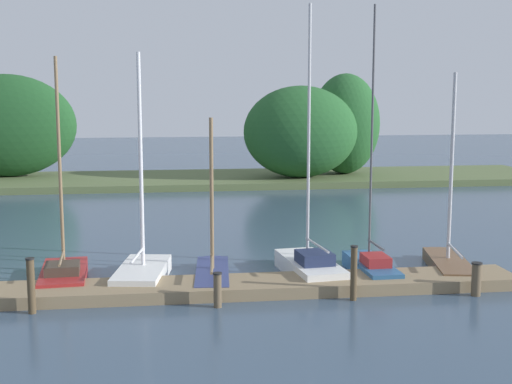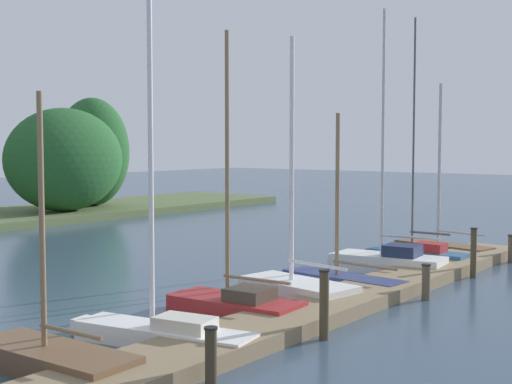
{
  "view_description": "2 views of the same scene",
  "coord_description": "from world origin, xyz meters",
  "px_view_note": "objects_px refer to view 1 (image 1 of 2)",
  "views": [
    {
      "loc": [
        1.03,
        -8.07,
        5.83
      ],
      "look_at": [
        3.8,
        13.07,
        2.71
      ],
      "focal_mm": 48.78,
      "sensor_mm": 36.0,
      "label": 1
    },
    {
      "loc": [
        -15.06,
        2.39,
        4.15
      ],
      "look_at": [
        -0.67,
        13.47,
        2.9
      ],
      "focal_mm": 49.54,
      "sensor_mm": 36.0,
      "label": 2
    }
  ],
  "objects_px": {
    "sailboat_6": "(309,264)",
    "sailboat_8": "(448,260)",
    "mooring_piling_3": "(218,290)",
    "mooring_piling_4": "(354,273)",
    "sailboat_7": "(370,264)",
    "mooring_piling_5": "(476,279)",
    "sailboat_4": "(143,270)",
    "sailboat_3": "(64,272)",
    "sailboat_5": "(212,271)",
    "mooring_piling_2": "(31,286)"
  },
  "relations": [
    {
      "from": "sailboat_6",
      "to": "sailboat_8",
      "type": "relative_size",
      "value": 1.32
    },
    {
      "from": "mooring_piling_3",
      "to": "mooring_piling_4",
      "type": "xyz_separation_m",
      "value": [
        3.82,
        0.15,
        0.3
      ]
    },
    {
      "from": "sailboat_7",
      "to": "mooring_piling_5",
      "type": "height_order",
      "value": "sailboat_7"
    },
    {
      "from": "sailboat_4",
      "to": "sailboat_7",
      "type": "height_order",
      "value": "sailboat_7"
    },
    {
      "from": "sailboat_3",
      "to": "mooring_piling_4",
      "type": "relative_size",
      "value": 4.38
    },
    {
      "from": "mooring_piling_3",
      "to": "sailboat_3",
      "type": "bearing_deg",
      "value": 146.41
    },
    {
      "from": "sailboat_6",
      "to": "mooring_piling_4",
      "type": "distance_m",
      "value": 2.73
    },
    {
      "from": "sailboat_8",
      "to": "sailboat_5",
      "type": "bearing_deg",
      "value": 102.79
    },
    {
      "from": "mooring_piling_4",
      "to": "mooring_piling_5",
      "type": "height_order",
      "value": "mooring_piling_4"
    },
    {
      "from": "sailboat_3",
      "to": "mooring_piling_4",
      "type": "xyz_separation_m",
      "value": [
        8.29,
        -2.82,
        0.43
      ]
    },
    {
      "from": "sailboat_5",
      "to": "sailboat_6",
      "type": "relative_size",
      "value": 0.6
    },
    {
      "from": "sailboat_4",
      "to": "mooring_piling_5",
      "type": "bearing_deg",
      "value": -97.41
    },
    {
      "from": "sailboat_6",
      "to": "sailboat_7",
      "type": "height_order",
      "value": "sailboat_6"
    },
    {
      "from": "sailboat_6",
      "to": "mooring_piling_4",
      "type": "height_order",
      "value": "sailboat_6"
    },
    {
      "from": "sailboat_8",
      "to": "mooring_piling_2",
      "type": "height_order",
      "value": "sailboat_8"
    },
    {
      "from": "mooring_piling_4",
      "to": "mooring_piling_5",
      "type": "xyz_separation_m",
      "value": [
        3.6,
        -0.04,
        -0.29
      ]
    },
    {
      "from": "sailboat_5",
      "to": "mooring_piling_4",
      "type": "xyz_separation_m",
      "value": [
        3.78,
        -2.53,
        0.49
      ]
    },
    {
      "from": "sailboat_8",
      "to": "mooring_piling_3",
      "type": "distance_m",
      "value": 8.28
    },
    {
      "from": "sailboat_7",
      "to": "sailboat_8",
      "type": "height_order",
      "value": "sailboat_7"
    },
    {
      "from": "sailboat_8",
      "to": "mooring_piling_3",
      "type": "relative_size",
      "value": 6.63
    },
    {
      "from": "mooring_piling_2",
      "to": "mooring_piling_3",
      "type": "height_order",
      "value": "mooring_piling_2"
    },
    {
      "from": "sailboat_5",
      "to": "sailboat_7",
      "type": "relative_size",
      "value": 0.6
    },
    {
      "from": "sailboat_4",
      "to": "mooring_piling_3",
      "type": "relative_size",
      "value": 7.21
    },
    {
      "from": "sailboat_7",
      "to": "sailboat_6",
      "type": "bearing_deg",
      "value": 84.97
    },
    {
      "from": "sailboat_5",
      "to": "sailboat_8",
      "type": "xyz_separation_m",
      "value": [
        7.72,
        0.21,
        0.05
      ]
    },
    {
      "from": "sailboat_4",
      "to": "sailboat_7",
      "type": "bearing_deg",
      "value": -83.11
    },
    {
      "from": "sailboat_8",
      "to": "sailboat_4",
      "type": "bearing_deg",
      "value": 101.58
    },
    {
      "from": "sailboat_8",
      "to": "mooring_piling_3",
      "type": "xyz_separation_m",
      "value": [
        -7.76,
        -2.88,
        0.15
      ]
    },
    {
      "from": "sailboat_3",
      "to": "mooring_piling_5",
      "type": "xyz_separation_m",
      "value": [
        11.88,
        -2.86,
        0.13
      ]
    },
    {
      "from": "sailboat_5",
      "to": "mooring_piling_3",
      "type": "height_order",
      "value": "sailboat_5"
    },
    {
      "from": "sailboat_4",
      "to": "sailboat_7",
      "type": "xyz_separation_m",
      "value": [
        7.14,
        -0.21,
        -0.01
      ]
    },
    {
      "from": "sailboat_4",
      "to": "mooring_piling_3",
      "type": "bearing_deg",
      "value": -135.03
    },
    {
      "from": "sailboat_8",
      "to": "mooring_piling_5",
      "type": "xyz_separation_m",
      "value": [
        -0.34,
        -2.78,
        0.15
      ]
    },
    {
      "from": "sailboat_4",
      "to": "sailboat_5",
      "type": "relative_size",
      "value": 1.38
    },
    {
      "from": "sailboat_3",
      "to": "sailboat_4",
      "type": "xyz_separation_m",
      "value": [
        2.38,
        -0.14,
        0.02
      ]
    },
    {
      "from": "sailboat_8",
      "to": "mooring_piling_3",
      "type": "bearing_deg",
      "value": 121.62
    },
    {
      "from": "sailboat_4",
      "to": "mooring_piling_5",
      "type": "relative_size",
      "value": 7.15
    },
    {
      "from": "sailboat_6",
      "to": "sailboat_7",
      "type": "xyz_separation_m",
      "value": [
        1.95,
        -0.13,
        -0.05
      ]
    },
    {
      "from": "mooring_piling_2",
      "to": "mooring_piling_3",
      "type": "bearing_deg",
      "value": -1.32
    },
    {
      "from": "mooring_piling_3",
      "to": "mooring_piling_5",
      "type": "xyz_separation_m",
      "value": [
        7.42,
        0.11,
        0.0
      ]
    },
    {
      "from": "sailboat_3",
      "to": "mooring_piling_2",
      "type": "height_order",
      "value": "sailboat_3"
    },
    {
      "from": "sailboat_6",
      "to": "sailboat_5",
      "type": "bearing_deg",
      "value": 84.73
    },
    {
      "from": "sailboat_8",
      "to": "sailboat_6",
      "type": "bearing_deg",
      "value": 102.86
    },
    {
      "from": "sailboat_3",
      "to": "mooring_piling_3",
      "type": "relative_size",
      "value": 7.08
    },
    {
      "from": "sailboat_8",
      "to": "sailboat_7",
      "type": "bearing_deg",
      "value": 106.86
    },
    {
      "from": "sailboat_8",
      "to": "mooring_piling_4",
      "type": "bearing_deg",
      "value": 136.03
    },
    {
      "from": "sailboat_6",
      "to": "mooring_piling_5",
      "type": "xyz_separation_m",
      "value": [
        4.32,
        -2.64,
        0.08
      ]
    },
    {
      "from": "mooring_piling_2",
      "to": "mooring_piling_5",
      "type": "bearing_deg",
      "value": -0.02
    },
    {
      "from": "sailboat_5",
      "to": "sailboat_6",
      "type": "distance_m",
      "value": 3.06
    },
    {
      "from": "sailboat_7",
      "to": "mooring_piling_4",
      "type": "distance_m",
      "value": 2.79
    }
  ]
}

